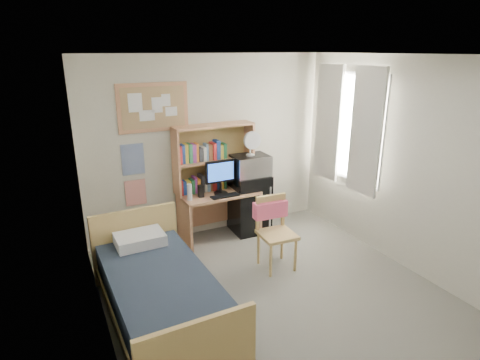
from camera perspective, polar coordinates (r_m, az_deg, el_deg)
name	(u,v)px	position (r m, az deg, el deg)	size (l,w,h in m)	color
floor	(284,303)	(4.64, 6.22, -17.00)	(3.60, 4.20, 0.02)	slate
ceiling	(293,55)	(3.80, 7.61, 17.23)	(3.60, 4.20, 0.02)	white
wall_back	(209,147)	(5.83, -4.42, 4.69)	(3.60, 0.04, 2.60)	beige
wall_left	(100,224)	(3.46, -19.28, -5.95)	(0.04, 4.20, 2.60)	beige
wall_right	(416,168)	(5.20, 23.78, 1.51)	(0.04, 4.20, 2.60)	beige
window_unit	(347,127)	(5.91, 15.02, 7.29)	(0.10, 1.40, 1.70)	white
curtain_left	(366,132)	(5.60, 17.46, 6.50)	(0.04, 0.55, 1.70)	silver
curtain_right	(328,123)	(6.19, 12.39, 7.96)	(0.04, 0.55, 1.70)	silver
bulletin_board	(153,107)	(5.46, -12.24, 10.05)	(0.94, 0.03, 0.64)	tan
poster_wave	(133,159)	(5.53, -15.00, 2.84)	(0.30, 0.01, 0.42)	#23428E
poster_japan	(136,193)	(5.67, -14.62, -1.74)	(0.28, 0.01, 0.36)	red
desk	(219,215)	(5.87, -2.95, -4.97)	(1.12, 0.56, 0.70)	tan
desk_chair	(277,234)	(5.04, 5.31, -7.67)	(0.46, 0.46, 0.93)	tan
mini_fridge	(249,203)	(6.04, 1.32, -3.26)	(0.52, 0.52, 0.89)	black
bed	(162,299)	(4.26, -11.10, -16.25)	(0.97, 1.94, 0.53)	#1C2532
hutch	(214,158)	(5.73, -3.71, 3.20)	(1.17, 0.30, 0.95)	tan
monitor	(220,178)	(5.61, -2.79, 0.33)	(0.44, 0.03, 0.47)	black
keyboard	(225,196)	(5.56, -2.15, -2.28)	(0.40, 0.13, 0.02)	black
speaker_left	(201,191)	(5.55, -5.58, -1.59)	(0.07, 0.07, 0.17)	black
speaker_right	(240,184)	(5.78, -0.07, -0.62)	(0.07, 0.07, 0.18)	black
water_bottle	(190,192)	(5.44, -7.19, -1.73)	(0.07, 0.07, 0.23)	white
hoodie	(270,209)	(5.10, 4.33, -4.19)	(0.44, 0.13, 0.21)	#FD6088
microwave	(250,165)	(5.84, 1.45, 2.12)	(0.52, 0.39, 0.30)	silver
desk_fan	(250,144)	(5.76, 1.47, 5.07)	(0.25, 0.25, 0.32)	white
pillow	(140,239)	(4.73, -14.06, -8.16)	(0.53, 0.37, 0.13)	white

